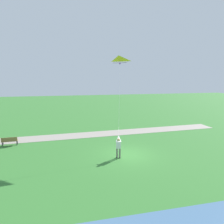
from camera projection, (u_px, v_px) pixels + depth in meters
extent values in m
plane|color=#33702D|center=(128.00, 155.00, 17.76)|extent=(120.00, 120.00, 0.00)
cube|color=gray|center=(95.00, 134.00, 24.02)|extent=(3.80, 32.07, 0.02)
cube|color=#232328|center=(117.00, 157.00, 17.06)|extent=(0.26, 0.17, 0.06)
cylinder|color=slate|center=(117.00, 153.00, 16.97)|extent=(0.14, 0.14, 0.82)
cube|color=#232328|center=(120.00, 157.00, 17.05)|extent=(0.26, 0.17, 0.06)
cylinder|color=slate|center=(120.00, 153.00, 16.95)|extent=(0.14, 0.14, 0.82)
cube|color=white|center=(118.00, 145.00, 16.84)|extent=(0.32, 0.44, 0.60)
sphere|color=tan|center=(118.00, 140.00, 16.76)|extent=(0.22, 0.22, 0.22)
ellipsoid|color=tan|center=(118.00, 139.00, 16.74)|extent=(0.28, 0.28, 0.13)
cylinder|color=white|center=(118.00, 139.00, 16.98)|extent=(0.46, 0.46, 0.43)
cylinder|color=white|center=(120.00, 139.00, 16.97)|extent=(0.56, 0.21, 0.43)
sphere|color=tan|center=(119.00, 137.00, 17.11)|extent=(0.10, 0.10, 0.10)
pyramid|color=yellow|center=(119.00, 60.00, 19.38)|extent=(1.48, 1.66, 0.56)
cone|color=purple|center=(120.00, 64.00, 19.74)|extent=(0.28, 0.28, 0.22)
cylinder|color=black|center=(120.00, 63.00, 19.72)|extent=(0.89, 1.20, 0.02)
cylinder|color=silver|center=(119.00, 98.00, 18.43)|extent=(3.66, 1.05, 6.32)
cube|color=olive|center=(10.00, 141.00, 20.11)|extent=(0.51, 1.52, 0.05)
cube|color=olive|center=(9.00, 139.00, 19.89)|extent=(0.11, 1.50, 0.40)
cube|color=#2D2D33|center=(3.00, 143.00, 20.13)|extent=(0.06, 0.06, 0.45)
cube|color=#2D2D33|center=(2.00, 144.00, 19.82)|extent=(0.06, 0.06, 0.45)
cube|color=#2D2D33|center=(17.00, 142.00, 20.47)|extent=(0.06, 0.06, 0.45)
cube|color=#2D2D33|center=(17.00, 143.00, 20.17)|extent=(0.06, 0.06, 0.45)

